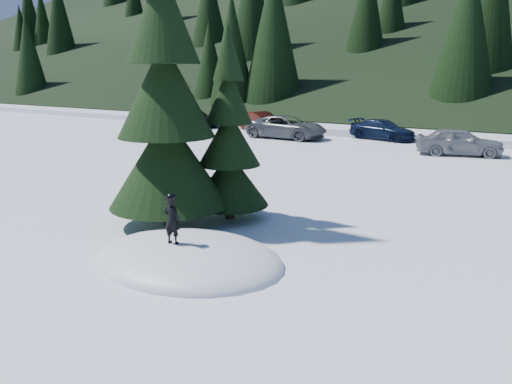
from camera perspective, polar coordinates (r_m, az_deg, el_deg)
The scene contains 10 objects.
ground at distance 11.27m, azimuth -7.65°, elevation -7.80°, with size 200.00×200.00×0.00m, color white.
snow_mound at distance 11.27m, azimuth -7.65°, elevation -7.80°, with size 4.48×3.52×0.96m, color white.
spruce_tall at distance 13.34m, azimuth -10.30°, elevation 10.07°, with size 3.20×3.20×8.60m.
spruce_short at distance 13.90m, azimuth -3.09°, elevation 5.36°, with size 2.20×2.20×5.37m.
child_skier at distance 10.83m, azimuth -9.58°, elevation -3.16°, with size 0.38×0.25×1.04m, color black.
car_0 at distance 38.38m, azimuth -7.19°, elevation 8.48°, with size 1.73×4.31×1.47m, color black.
car_1 at distance 35.62m, azimuth 0.62°, elevation 8.08°, with size 1.41×4.03×1.33m, color #39120A.
car_2 at distance 31.55m, azimuth 3.50°, elevation 7.43°, with size 2.36×5.12×1.42m, color #505459.
car_3 at distance 31.87m, azimuth 14.27°, elevation 6.92°, with size 1.71×4.21×1.22m, color black.
car_4 at distance 26.99m, azimuth 22.23°, elevation 5.37°, with size 1.65×4.10×1.40m, color gray.
Camera 1 is at (6.92, -7.90, 4.09)m, focal length 35.00 mm.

